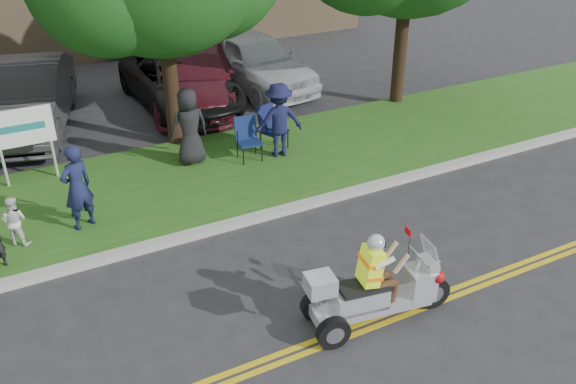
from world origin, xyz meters
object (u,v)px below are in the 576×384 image
lawn_chair_b (270,125)px  parked_car_mid (180,82)px  parked_car_left (27,98)px  parked_car_right (197,76)px  trike_scooter (374,292)px  spectator_adult_left (77,187)px  lawn_chair_a (247,135)px  parked_car_far_right (253,60)px

lawn_chair_b → parked_car_mid: size_ratio=0.21×
parked_car_left → parked_car_right: bearing=14.6°
parked_car_mid → trike_scooter: bearing=-93.8°
lawn_chair_b → parked_car_mid: (-0.89, 3.90, 0.01)m
lawn_chair_b → spectator_adult_left: (-4.70, -1.55, 0.24)m
trike_scooter → parked_car_mid: (0.47, 10.12, 0.16)m
lawn_chair_a → spectator_adult_left: (-3.99, -1.29, 0.28)m
trike_scooter → lawn_chair_b: trike_scooter is taller
spectator_adult_left → parked_car_right: spectator_adult_left is taller
parked_car_mid → lawn_chair_b: bearing=-78.3°
lawn_chair_a → parked_car_right: (0.36, 4.26, 0.11)m
lawn_chair_b → parked_car_far_right: bearing=46.7°
parked_car_mid → lawn_chair_a: bearing=-88.7°
spectator_adult_left → parked_car_mid: bearing=-147.8°
trike_scooter → parked_car_left: 10.90m
trike_scooter → spectator_adult_left: (-3.34, 4.66, 0.39)m
lawn_chair_b → trike_scooter: bearing=-125.6°
parked_car_right → lawn_chair_b: bearing=-63.0°
lawn_chair_b → parked_car_far_right: parked_car_far_right is taller
lawn_chair_a → lawn_chair_b: (0.71, 0.26, 0.04)m
trike_scooter → spectator_adult_left: bearing=134.5°
trike_scooter → parked_car_far_right: 11.05m
spectator_adult_left → parked_car_far_right: bearing=-159.4°
parked_car_far_right → parked_car_mid: bearing=-175.4°
trike_scooter → parked_car_right: trike_scooter is taller
trike_scooter → parked_car_right: 10.27m
lawn_chair_b → spectator_adult_left: 4.96m
parked_car_right → spectator_adult_left: bearing=-106.1°
parked_car_far_right → spectator_adult_left: bearing=-143.7°
parked_car_mid → parked_car_far_right: parked_car_far_right is taller
trike_scooter → parked_car_left: parked_car_left is taller
lawn_chair_b → parked_car_mid: 4.00m
parked_car_left → parked_car_far_right: parked_car_left is taller
parked_car_right → lawn_chair_a: bearing=-72.9°
parked_car_right → parked_car_left: bearing=-159.3°
lawn_chair_a → spectator_adult_left: spectator_adult_left is taller
lawn_chair_b → parked_car_right: parked_car_right is taller
trike_scooter → parked_car_left: size_ratio=0.46×
spectator_adult_left → parked_car_right: bearing=-150.9°
lawn_chair_a → parked_car_mid: size_ratio=0.19×
parked_car_mid → parked_car_far_right: (2.50, 0.52, 0.14)m
spectator_adult_left → parked_car_mid: size_ratio=0.33×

